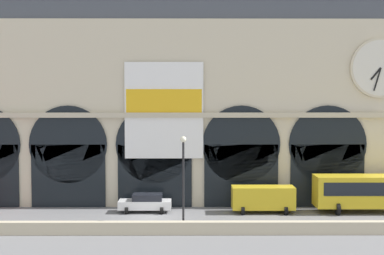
{
  "coord_description": "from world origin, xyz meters",
  "views": [
    {
      "loc": [
        2.98,
        -45.52,
        9.92
      ],
      "look_at": [
        3.26,
        5.0,
        7.0
      ],
      "focal_mm": 54.28,
      "sensor_mm": 36.0,
      "label": 1
    }
  ],
  "objects_px": {
    "van_mideast": "(263,198)",
    "street_lamp_quayside": "(183,171)",
    "bus_east": "(381,191)",
    "car_center": "(146,203)"
  },
  "relations": [
    {
      "from": "bus_east",
      "to": "street_lamp_quayside",
      "type": "height_order",
      "value": "street_lamp_quayside"
    },
    {
      "from": "car_center",
      "to": "van_mideast",
      "type": "relative_size",
      "value": 0.85
    },
    {
      "from": "bus_east",
      "to": "street_lamp_quayside",
      "type": "distance_m",
      "value": 17.99
    },
    {
      "from": "car_center",
      "to": "van_mideast",
      "type": "bearing_deg",
      "value": -1.39
    },
    {
      "from": "street_lamp_quayside",
      "to": "bus_east",
      "type": "bearing_deg",
      "value": 22.29
    },
    {
      "from": "car_center",
      "to": "street_lamp_quayside",
      "type": "bearing_deg",
      "value": -64.98
    },
    {
      "from": "car_center",
      "to": "street_lamp_quayside",
      "type": "distance_m",
      "value": 8.46
    },
    {
      "from": "van_mideast",
      "to": "street_lamp_quayside",
      "type": "bearing_deg",
      "value": -134.59
    },
    {
      "from": "car_center",
      "to": "bus_east",
      "type": "bearing_deg",
      "value": -0.55
    },
    {
      "from": "bus_east",
      "to": "van_mideast",
      "type": "bearing_deg",
      "value": -179.71
    }
  ]
}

